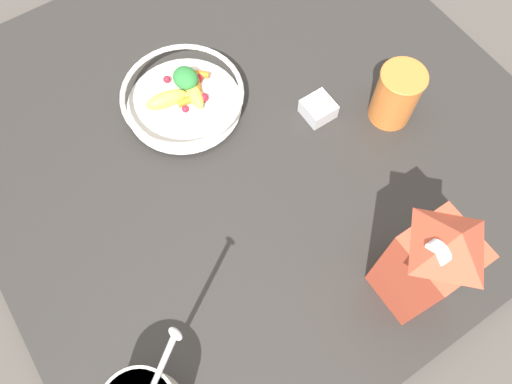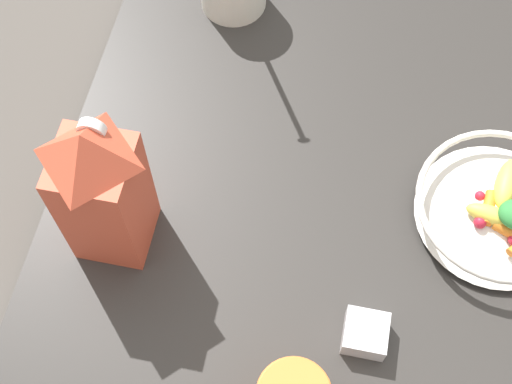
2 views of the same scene
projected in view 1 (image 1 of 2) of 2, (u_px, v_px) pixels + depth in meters
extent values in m
plane|color=#4C4742|center=(248.00, 138.00, 0.98)|extent=(6.00, 6.00, 0.00)
cube|color=#2D2B28|center=(248.00, 134.00, 0.97)|extent=(1.02, 1.02, 0.03)
cylinder|color=silver|center=(185.00, 106.00, 0.97)|extent=(0.12, 0.12, 0.01)
cone|color=silver|center=(183.00, 99.00, 0.95)|extent=(0.22, 0.22, 0.04)
torus|color=silver|center=(182.00, 93.00, 0.93)|extent=(0.23, 0.23, 0.01)
ellipsoid|color=#EFD64C|center=(166.00, 100.00, 0.93)|extent=(0.04, 0.08, 0.03)
ellipsoid|color=#EFD64C|center=(195.00, 94.00, 0.93)|extent=(0.07, 0.04, 0.03)
cylinder|color=orange|center=(195.00, 82.00, 0.95)|extent=(0.05, 0.03, 0.02)
cylinder|color=orange|center=(190.00, 100.00, 0.93)|extent=(0.02, 0.05, 0.02)
cylinder|color=orange|center=(196.00, 73.00, 0.96)|extent=(0.04, 0.04, 0.01)
sphere|color=red|center=(167.00, 79.00, 0.95)|extent=(0.01, 0.01, 0.01)
sphere|color=red|center=(186.00, 109.00, 0.93)|extent=(0.01, 0.01, 0.01)
sphere|color=red|center=(192.00, 92.00, 0.94)|extent=(0.02, 0.02, 0.02)
sphere|color=red|center=(199.00, 78.00, 0.96)|extent=(0.01, 0.01, 0.01)
sphere|color=red|center=(204.00, 98.00, 0.93)|extent=(0.02, 0.02, 0.02)
sphere|color=red|center=(188.00, 100.00, 0.93)|extent=(0.01, 0.01, 0.01)
ellipsoid|color=#2D7F38|center=(186.00, 78.00, 0.93)|extent=(0.05, 0.05, 0.03)
cube|color=#CC4C33|center=(423.00, 269.00, 0.73)|extent=(0.09, 0.09, 0.20)
pyramid|color=#CC4C33|center=(454.00, 241.00, 0.62)|extent=(0.09, 0.09, 0.05)
cylinder|color=white|center=(438.00, 252.00, 0.62)|extent=(0.03, 0.01, 0.03)
cylinder|color=silver|center=(157.00, 376.00, 0.62)|extent=(0.03, 0.11, 0.19)
ellipsoid|color=silver|center=(175.00, 334.00, 0.55)|extent=(0.02, 0.02, 0.01)
cylinder|color=orange|center=(396.00, 95.00, 0.91)|extent=(0.08, 0.08, 0.12)
torus|color=orange|center=(405.00, 76.00, 0.86)|extent=(0.08, 0.08, 0.01)
cube|color=silver|center=(318.00, 109.00, 0.95)|extent=(0.06, 0.06, 0.03)
cube|color=brown|center=(318.00, 110.00, 0.95)|extent=(0.05, 0.05, 0.02)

